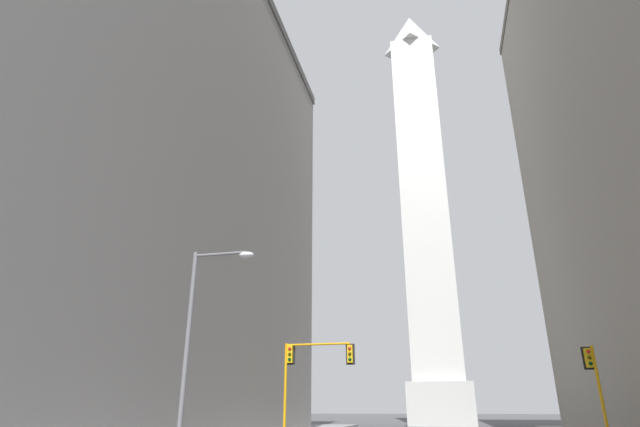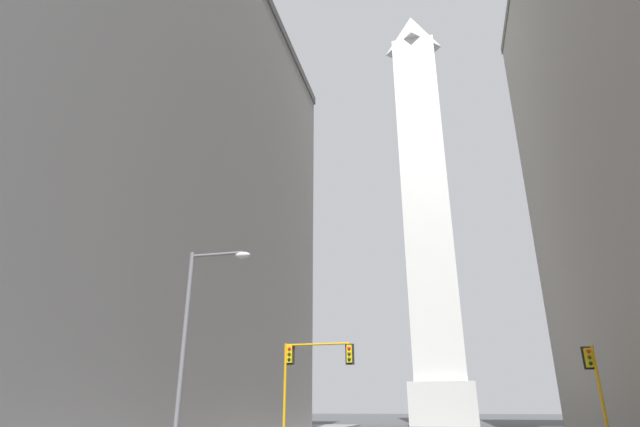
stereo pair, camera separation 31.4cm
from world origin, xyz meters
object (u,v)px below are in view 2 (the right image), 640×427
Objects in this scene: obelisk at (425,197)px; traffic_light_mid_left at (308,365)px; traffic_light_mid_right at (595,377)px; street_lamp at (195,326)px.

traffic_light_mid_left is (-7.95, -30.14, -23.80)m from obelisk.
traffic_light_mid_right is at bearing 2.03° from traffic_light_mid_left.
traffic_light_mid_left is 0.74× the size of street_lamp.
traffic_light_mid_right is 17.21m from traffic_light_mid_left.
obelisk reaches higher than traffic_light_mid_right.
obelisk is 39.63m from traffic_light_mid_right.
traffic_light_mid_right is 0.66× the size of street_lamp.
obelisk is 50.99m from street_lamp.
obelisk is 9.99× the size of traffic_light_mid_left.
traffic_light_mid_left is (-17.17, -0.61, 0.97)m from traffic_light_mid_right.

